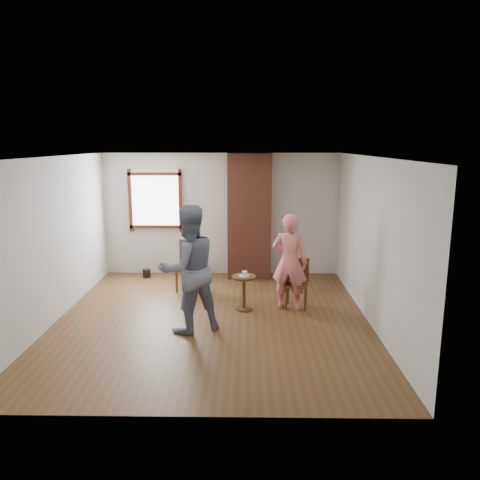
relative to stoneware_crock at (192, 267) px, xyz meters
name	(u,v)px	position (x,y,z in m)	size (l,w,h in m)	color
ground	(213,319)	(0.62, -2.40, -0.22)	(5.50, 5.50, 0.00)	brown
room_shell	(211,204)	(0.56, -1.79, 1.58)	(5.04, 5.52, 2.62)	silver
brick_chimney	(249,216)	(1.22, 0.10, 1.08)	(0.90, 0.50, 2.60)	#974B35
stoneware_crock	(192,267)	(0.00, 0.00, 0.00)	(0.35, 0.35, 0.45)	tan
dark_pot	(147,273)	(-0.97, 0.00, -0.14)	(0.17, 0.17, 0.17)	black
dining_chair_left	(189,262)	(0.05, -0.78, 0.32)	(0.51, 0.51, 0.96)	brown
dining_chair_right	(297,280)	(2.04, -1.75, 0.25)	(0.46, 0.46, 0.84)	brown
side_table	(244,287)	(1.12, -1.93, 0.18)	(0.40, 0.40, 0.60)	brown
cake_plate	(244,276)	(1.12, -1.93, 0.38)	(0.18, 0.18, 0.01)	white
cake_slice	(245,274)	(1.13, -1.93, 0.41)	(0.08, 0.07, 0.06)	white
man	(189,269)	(0.30, -2.85, 0.74)	(0.94, 0.73, 1.93)	#16203C
person_pink	(290,262)	(1.89, -1.87, 0.60)	(0.60, 0.40, 1.66)	#E57472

